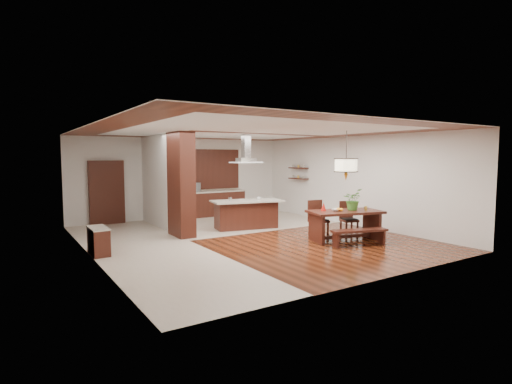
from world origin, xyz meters
TOP-DOWN VIEW (x-y plane):
  - room_shell at (0.00, 0.00)m, footprint 9.00×9.04m
  - tile_hallway at (-2.75, 0.00)m, footprint 2.50×9.00m
  - tile_kitchen at (1.25, 2.50)m, footprint 5.50×4.00m
  - soffit_band at (0.00, 0.00)m, footprint 8.00×9.00m
  - partition_pier at (-1.40, 1.20)m, footprint 0.45×1.00m
  - partition_stub at (-1.40, 3.30)m, footprint 0.18×2.40m
  - hallway_console at (-3.81, 0.20)m, footprint 0.37×0.88m
  - hallway_doorway at (-2.70, 4.40)m, footprint 1.10×0.20m
  - rear_counter at (1.00, 4.20)m, footprint 2.60×0.62m
  - kitchen_window at (1.00, 4.46)m, footprint 2.60×0.08m
  - shelf_lower at (3.87, 2.60)m, footprint 0.26×0.90m
  - shelf_upper at (3.87, 2.60)m, footprint 0.26×0.90m
  - dining_table at (2.03, -1.68)m, footprint 2.09×1.41m
  - dining_bench at (1.85, -2.35)m, footprint 1.50×0.71m
  - dining_chair_left at (1.71, -1.00)m, footprint 0.52×0.52m
  - dining_chair_right at (2.64, -1.24)m, footprint 0.54×0.54m
  - pendant_lantern at (2.03, -1.68)m, footprint 0.64×0.64m
  - foliage_plant at (2.25, -1.71)m, footprint 0.65×0.62m
  - fruit_bowl at (1.76, -1.63)m, footprint 0.32×0.32m
  - napkin_cone at (1.51, -1.41)m, footprint 0.17×0.17m
  - gold_ornament at (2.55, -1.91)m, footprint 0.09×0.09m
  - kitchen_island at (0.74, 1.24)m, footprint 2.29×1.35m
  - range_hood at (0.74, 1.25)m, footprint 0.90×0.55m
  - island_cup at (1.12, 1.11)m, footprint 0.13×0.13m
  - microwave at (0.19, 4.22)m, footprint 0.68×0.53m

SIDE VIEW (x-z plane):
  - tile_hallway at x=-2.75m, z-range 0.00..0.01m
  - tile_kitchen at x=1.25m, z-range 0.00..0.01m
  - dining_bench at x=1.85m, z-range 0.00..0.41m
  - hallway_console at x=-3.81m, z-range 0.00..0.63m
  - kitchen_island at x=0.74m, z-range 0.01..0.90m
  - rear_counter at x=1.00m, z-range 0.00..0.95m
  - dining_chair_right at x=2.64m, z-range 0.00..0.96m
  - dining_chair_left at x=1.71m, z-range 0.00..1.02m
  - dining_table at x=2.03m, z-range 0.19..0.98m
  - fruit_bowl at x=1.76m, z-range 0.80..0.86m
  - gold_ornament at x=2.55m, z-range 0.80..0.91m
  - napkin_cone at x=1.51m, z-range 0.80..1.02m
  - island_cup at x=1.12m, z-range 0.89..0.98m
  - hallway_doorway at x=-2.70m, z-range 0.00..2.10m
  - foliage_plant at x=2.25m, z-range 0.80..1.37m
  - microwave at x=0.19m, z-range 0.95..1.28m
  - shelf_lower at x=3.87m, z-range 1.38..1.42m
  - partition_pier at x=-1.40m, z-range 0.00..2.90m
  - partition_stub at x=-1.40m, z-range 0.00..2.90m
  - kitchen_window at x=1.00m, z-range 1.00..2.50m
  - shelf_upper at x=3.87m, z-range 1.78..1.82m
  - room_shell at x=0.00m, z-range 0.60..3.52m
  - pendant_lantern at x=2.03m, z-range 1.59..2.90m
  - range_hood at x=0.74m, z-range 2.03..2.90m
  - soffit_band at x=0.00m, z-range 2.88..2.89m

